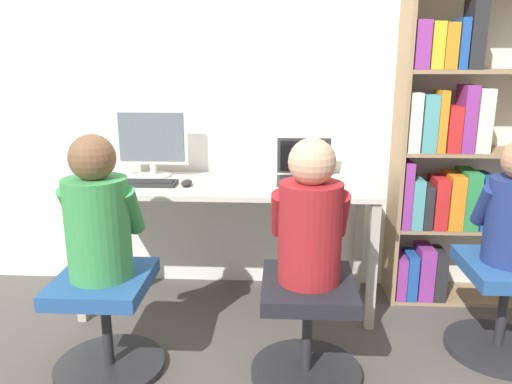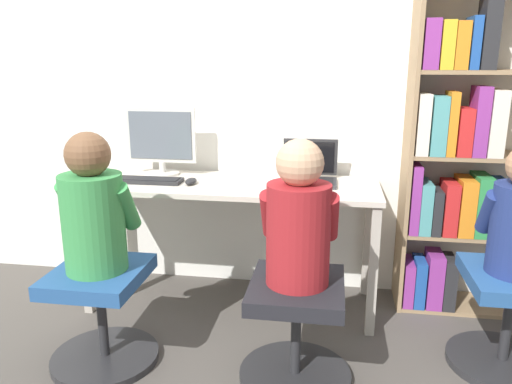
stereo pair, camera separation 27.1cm
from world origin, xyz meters
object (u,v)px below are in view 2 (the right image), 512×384
at_px(keyboard, 147,180).
at_px(laptop, 309,174).
at_px(desktop_monitor, 161,142).
at_px(office_chair_right, 296,326).
at_px(office_chair_side, 508,315).
at_px(person_at_laptop, 299,221).
at_px(bookshelf, 466,164).
at_px(person_at_monitor, 93,210).
at_px(office_chair_left, 101,311).

bearing_deg(keyboard, laptop, 9.22).
height_order(desktop_monitor, office_chair_right, desktop_monitor).
height_order(laptop, office_chair_side, laptop).
relative_size(desktop_monitor, person_at_laptop, 0.67).
bearing_deg(person_at_laptop, bookshelf, 43.86).
relative_size(desktop_monitor, laptop, 1.36).
height_order(keyboard, person_at_monitor, person_at_monitor).
bearing_deg(person_at_monitor, office_chair_right, -0.09).
xyz_separation_m(bookshelf, office_chair_side, (0.12, -0.60, -0.63)).
bearing_deg(person_at_monitor, bookshelf, 24.89).
distance_m(desktop_monitor, office_chair_left, 1.12).
bearing_deg(desktop_monitor, office_chair_right, -43.23).
bearing_deg(office_chair_side, person_at_monitor, -172.41).
bearing_deg(laptop, desktop_monitor, 176.30).
relative_size(keyboard, bookshelf, 0.22).
bearing_deg(person_at_laptop, office_chair_side, 14.42).
xyz_separation_m(desktop_monitor, person_at_monitor, (-0.04, -0.87, -0.19)).
relative_size(office_chair_right, person_at_monitor, 0.80).
xyz_separation_m(laptop, office_chair_right, (-0.00, -0.81, -0.55)).
bearing_deg(keyboard, office_chair_side, -11.26).
height_order(desktop_monitor, laptop, desktop_monitor).
distance_m(desktop_monitor, laptop, 0.95).
height_order(laptop, person_at_monitor, person_at_monitor).
distance_m(office_chair_right, office_chair_side, 1.05).
xyz_separation_m(keyboard, office_chair_left, (-0.01, -0.66, -0.51)).
relative_size(office_chair_left, office_chair_right, 1.00).
height_order(bookshelf, office_chair_side, bookshelf).
relative_size(office_chair_left, office_chair_side, 1.00).
distance_m(office_chair_left, person_at_monitor, 0.52).
bearing_deg(laptop, office_chair_right, -90.29).
xyz_separation_m(keyboard, office_chair_side, (1.96, -0.39, -0.51)).
bearing_deg(keyboard, office_chair_left, -91.28).
relative_size(keyboard, person_at_laptop, 0.64).
height_order(office_chair_right, bookshelf, bookshelf).
xyz_separation_m(desktop_monitor, office_chair_left, (-0.04, -0.87, -0.71)).
relative_size(office_chair_left, person_at_monitor, 0.80).
bearing_deg(bookshelf, office_chair_side, -78.66).
bearing_deg(office_chair_side, bookshelf, 101.34).
relative_size(person_at_laptop, bookshelf, 0.35).
relative_size(desktop_monitor, person_at_monitor, 0.67).
relative_size(laptop, keyboard, 0.77).
xyz_separation_m(person_at_monitor, bookshelf, (1.86, 0.86, 0.11)).
relative_size(desktop_monitor, office_chair_side, 0.83).
bearing_deg(person_at_monitor, keyboard, 88.71).
bearing_deg(office_chair_right, laptop, 89.71).
height_order(laptop, office_chair_right, laptop).
distance_m(laptop, office_chair_left, 1.38).
relative_size(office_chair_left, bookshelf, 0.28).
bearing_deg(office_chair_left, keyboard, 88.72).
distance_m(desktop_monitor, office_chair_side, 2.15).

